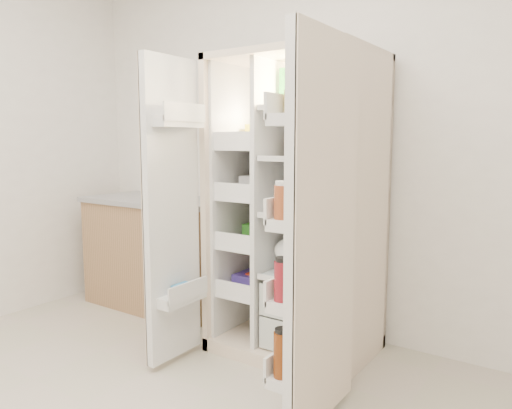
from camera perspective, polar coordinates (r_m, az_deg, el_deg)
The scene contains 5 objects.
wall_back at distance 3.31m, azimuth 6.95°, elevation 8.36°, with size 4.00×0.02×2.70m, color white.
refrigerator at distance 3.00m, azimuth 5.47°, elevation -3.19°, with size 0.92×0.70×1.80m.
freezer_door at distance 2.80m, azimuth -9.83°, elevation -0.92°, with size 0.15×0.40×1.72m.
fridge_door at distance 2.16m, azimuth 7.39°, elevation -3.93°, with size 0.17×0.58×1.72m.
kitchen_counter at distance 3.90m, azimuth -11.20°, elevation -5.48°, with size 1.18×0.63×0.86m.
Camera 1 is at (1.53, -0.93, 1.29)m, focal length 34.00 mm.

